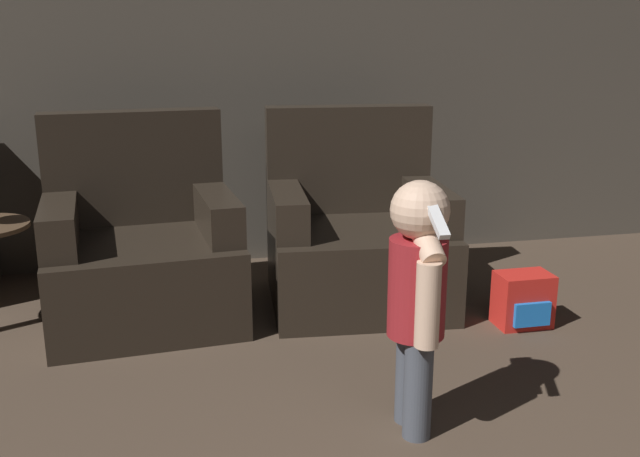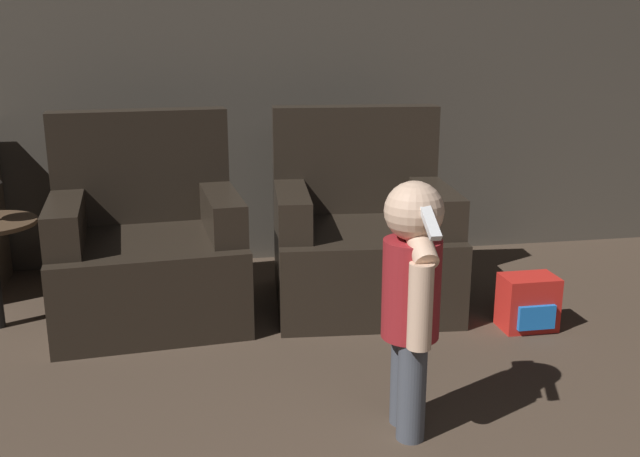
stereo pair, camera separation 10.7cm
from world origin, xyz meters
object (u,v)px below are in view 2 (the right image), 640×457
(person_toddler, at_px, (412,290))
(armchair_right, at_px, (361,239))
(armchair_left, at_px, (148,250))
(toy_backpack, at_px, (528,303))

(person_toddler, bearing_deg, armchair_right, 177.46)
(armchair_left, xyz_separation_m, person_toddler, (0.96, -1.32, 0.20))
(toy_backpack, bearing_deg, armchair_left, 163.39)
(armchair_right, bearing_deg, armchair_left, -175.16)
(person_toddler, bearing_deg, armchair_left, -140.50)
(toy_backpack, bearing_deg, armchair_right, 142.47)
(armchair_right, xyz_separation_m, person_toddler, (-0.14, -1.32, 0.20))
(armchair_left, distance_m, person_toddler, 1.65)
(person_toddler, distance_m, toy_backpack, 1.22)
(armchair_right, distance_m, person_toddler, 1.35)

